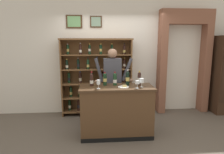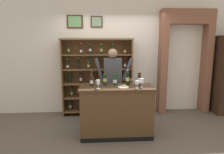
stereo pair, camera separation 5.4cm
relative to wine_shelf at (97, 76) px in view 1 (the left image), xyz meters
name	(u,v)px [view 1 (the left image)]	position (x,y,z in m)	size (l,w,h in m)	color
ground_plane	(116,135)	(0.37, -1.24, -1.00)	(14.00, 14.00, 0.02)	brown
back_wall	(111,47)	(0.37, 0.24, 0.71)	(12.00, 0.19, 3.40)	silver
wine_shelf	(97,76)	(0.00, 0.00, 0.00)	(1.75, 0.37, 1.91)	brown
archway_doorway	(183,55)	(2.23, 0.11, 0.49)	(1.32, 0.45, 2.61)	brown
tasting_counter	(116,111)	(0.37, -1.24, -0.49)	(1.41, 0.59, 0.99)	#4C331E
shopkeeper	(112,78)	(0.34, -0.60, 0.04)	(0.86, 0.22, 1.69)	#2D3347
tasting_bottle_vin_santo	(92,80)	(-0.10, -1.15, 0.13)	(0.07, 0.07, 0.29)	black
tasting_bottle_prosecco	(105,79)	(0.15, -1.11, 0.13)	(0.07, 0.07, 0.26)	black
tasting_bottle_super_tuscan	(115,79)	(0.35, -1.12, 0.13)	(0.07, 0.07, 0.27)	#19381E
tasting_bottle_rosso	(128,78)	(0.60, -1.14, 0.15)	(0.07, 0.07, 0.31)	black
tasting_bottle_brunello	(139,78)	(0.82, -1.17, 0.14)	(0.07, 0.07, 0.29)	black
wine_glass_right	(98,83)	(0.02, -1.39, 0.12)	(0.07, 0.07, 0.17)	silver
wine_glass_left	(137,83)	(0.74, -1.41, 0.11)	(0.08, 0.08, 0.14)	silver
wine_glass_spare	(142,81)	(0.84, -1.33, 0.12)	(0.08, 0.08, 0.17)	silver
cheese_plate	(124,87)	(0.50, -1.31, 0.01)	(0.21, 0.21, 0.04)	white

